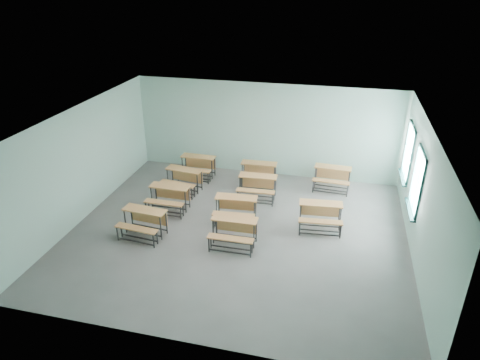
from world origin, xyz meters
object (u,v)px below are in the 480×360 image
object	(u,v)px
desk_unit_r1c2	(320,212)
desk_unit_r3c2	(332,175)
desk_unit_r0c1	(234,228)
desk_unit_r2c1	(257,184)
desk_unit_r2c0	(183,177)
desk_unit_r1c1	(236,206)
desk_unit_r3c1	(258,171)
desk_unit_r3c0	(197,164)
desk_unit_r0c0	(143,219)
desk_unit_r1c0	(169,195)

from	to	relation	value
desk_unit_r1c2	desk_unit_r3c2	world-z (taller)	same
desk_unit_r0c1	desk_unit_r2c1	world-z (taller)	same
desk_unit_r1c2	desk_unit_r2c0	distance (m)	4.63
desk_unit_r1c2	desk_unit_r1c1	bearing A→B (deg)	179.64
desk_unit_r1c1	desk_unit_r3c1	size ratio (longest dim) A/B	1.02
desk_unit_r0c1	desk_unit_r3c0	xyz separation A→B (m)	(-2.24, 3.71, 0.00)
desk_unit_r1c2	desk_unit_r3c2	bearing A→B (deg)	80.12
desk_unit_r0c1	desk_unit_r2c1	size ratio (longest dim) A/B	0.98
desk_unit_r0c0	desk_unit_r0c1	world-z (taller)	same
desk_unit_r1c1	desk_unit_r3c2	xyz separation A→B (m)	(2.55, 2.75, 0.00)
desk_unit_r2c0	desk_unit_r2c1	xyz separation A→B (m)	(2.43, 0.08, 0.00)
desk_unit_r0c1	desk_unit_r2c0	size ratio (longest dim) A/B	0.93
desk_unit_r0c1	desk_unit_r3c1	xyz separation A→B (m)	(-0.09, 3.65, 0.00)
desk_unit_r0c1	desk_unit_r1c1	distance (m)	1.17
desk_unit_r0c0	desk_unit_r2c1	distance (m)	3.78
desk_unit_r1c0	desk_unit_r3c2	distance (m)	5.29
desk_unit_r0c1	desk_unit_r3c2	size ratio (longest dim) A/B	0.97
desk_unit_r2c0	desk_unit_r3c1	distance (m)	2.50
desk_unit_r2c0	desk_unit_r0c1	bearing A→B (deg)	-39.81
desk_unit_r2c1	desk_unit_r3c1	xyz separation A→B (m)	(-0.16, 0.97, 0.00)
desk_unit_r3c0	desk_unit_r0c1	bearing A→B (deg)	-57.18
desk_unit_r1c1	desk_unit_r2c0	world-z (taller)	same
desk_unit_r2c0	desk_unit_r1c2	bearing A→B (deg)	-7.64
desk_unit_r1c2	desk_unit_r3c0	size ratio (longest dim) A/B	1.04
desk_unit_r0c0	desk_unit_r3c1	size ratio (longest dim) A/B	1.03
desk_unit_r0c1	desk_unit_r2c0	bearing A→B (deg)	131.69
desk_unit_r1c0	desk_unit_r3c1	world-z (taller)	same
desk_unit_r0c0	desk_unit_r3c0	size ratio (longest dim) A/B	1.04
desk_unit_r1c0	desk_unit_r1c1	xyz separation A→B (m)	(2.09, -0.19, 0.00)
desk_unit_r1c2	desk_unit_r0c0	bearing A→B (deg)	-167.48
desk_unit_r0c0	desk_unit_r2c0	xyz separation A→B (m)	(0.10, 2.72, 0.00)
desk_unit_r1c1	desk_unit_r1c2	xyz separation A→B (m)	(2.35, 0.21, 0.00)
desk_unit_r1c1	desk_unit_r2c1	distance (m)	1.56
desk_unit_r2c0	desk_unit_r3c1	xyz separation A→B (m)	(2.27, 1.06, 0.00)
desk_unit_r3c0	desk_unit_r2c0	bearing A→B (deg)	-94.01
desk_unit_r2c1	desk_unit_r3c2	bearing A→B (deg)	26.32
desk_unit_r0c1	desk_unit_r3c0	distance (m)	4.34
desk_unit_r2c1	desk_unit_r3c0	distance (m)	2.54
desk_unit_r1c0	desk_unit_r0c0	bearing A→B (deg)	-94.34
desk_unit_r0c0	desk_unit_r1c1	xyz separation A→B (m)	(2.22, 1.27, 0.00)
desk_unit_r2c0	desk_unit_r2c1	size ratio (longest dim) A/B	1.06
desk_unit_r3c0	desk_unit_r1c0	bearing A→B (deg)	-90.40
desk_unit_r1c2	desk_unit_r3c2	xyz separation A→B (m)	(0.20, 2.54, 0.00)
desk_unit_r2c0	desk_unit_r3c0	world-z (taller)	same
desk_unit_r3c0	desk_unit_r2c1	bearing A→B (deg)	-22.45
desk_unit_r0c0	desk_unit_r1c0	xyz separation A→B (m)	(0.13, 1.46, 0.00)
desk_unit_r1c1	desk_unit_r2c0	bearing A→B (deg)	141.19
desk_unit_r0c1	desk_unit_r1c2	world-z (taller)	same
desk_unit_r1c0	desk_unit_r2c1	world-z (taller)	same
desk_unit_r0c1	desk_unit_r1c2	distance (m)	2.50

